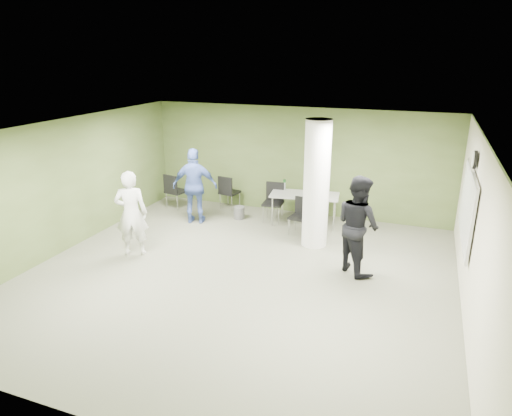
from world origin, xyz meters
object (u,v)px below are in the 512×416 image
at_px(folding_table, 304,196).
at_px(man_black, 358,225).
at_px(woman_white, 131,214).
at_px(chair_back_left, 174,189).
at_px(man_blue, 195,186).

xyz_separation_m(folding_table, man_black, (1.63, -2.15, 0.23)).
bearing_deg(folding_table, woman_white, -141.85).
bearing_deg(chair_back_left, folding_table, -165.92).
bearing_deg(folding_table, man_black, -60.72).
distance_m(woman_white, man_black, 4.62).
height_order(folding_table, woman_white, woman_white).
distance_m(woman_white, man_blue, 2.21).
xyz_separation_m(man_black, man_blue, (-4.20, 1.32, -0.02)).
relative_size(folding_table, woman_white, 0.95).
xyz_separation_m(folding_table, man_blue, (-2.57, -0.83, 0.21)).
xyz_separation_m(chair_back_left, man_black, (5.25, -2.05, 0.39)).
bearing_deg(man_black, woman_white, 54.13).
bearing_deg(chair_back_left, woman_white, 116.25).
bearing_deg(woman_white, man_black, 165.60).
relative_size(chair_back_left, woman_white, 0.54).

